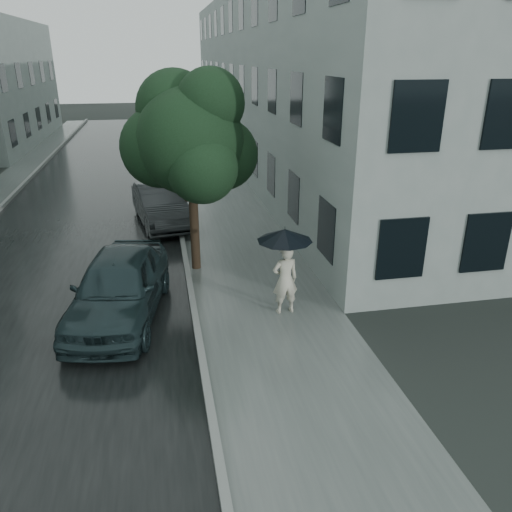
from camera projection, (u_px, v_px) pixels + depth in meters
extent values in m
plane|color=black|center=(278.00, 357.00, 10.36)|extent=(120.00, 120.00, 0.00)
cube|color=slate|center=(219.00, 201.00, 21.31)|extent=(3.50, 60.00, 0.01)
cube|color=slate|center=(176.00, 201.00, 20.96)|extent=(0.15, 60.00, 0.15)
cube|color=black|center=(90.00, 208.00, 20.37)|extent=(6.85, 60.00, 0.00)
cube|color=gray|center=(295.00, 80.00, 27.37)|extent=(7.00, 36.00, 9.00)
cube|color=black|center=(232.00, 81.00, 26.76)|extent=(0.08, 32.40, 7.20)
cube|color=black|center=(33.00, 83.00, 34.31)|extent=(0.08, 16.20, 6.40)
imported|color=beige|center=(285.00, 279.00, 11.83)|extent=(0.67, 0.48, 1.72)
cylinder|color=black|center=(284.00, 258.00, 11.58)|extent=(0.02, 0.02, 0.86)
cone|color=black|center=(285.00, 235.00, 11.36)|extent=(1.38, 1.38, 0.28)
cylinder|color=black|center=(285.00, 228.00, 11.30)|extent=(0.02, 0.02, 0.08)
cylinder|color=black|center=(284.00, 276.00, 11.75)|extent=(0.03, 0.03, 0.06)
cylinder|color=#332619|center=(194.00, 226.00, 14.18)|extent=(0.26, 0.26, 2.57)
sphere|color=#19371F|center=(190.00, 141.00, 13.28)|extent=(2.89, 2.89, 2.89)
sphere|color=#19371F|center=(222.00, 154.00, 13.91)|extent=(1.99, 1.99, 1.99)
sphere|color=#19371F|center=(161.00, 147.00, 13.63)|extent=(2.22, 2.22, 2.22)
sphere|color=#19371F|center=(202.00, 168.00, 12.82)|extent=(1.88, 1.88, 1.88)
sphere|color=#19371F|center=(175.00, 108.00, 13.53)|extent=(2.11, 2.11, 2.11)
sphere|color=#19371F|center=(210.00, 103.00, 12.80)|extent=(1.79, 1.79, 1.79)
cylinder|color=black|center=(191.00, 137.00, 21.83)|extent=(0.12, 0.12, 4.92)
cylinder|color=black|center=(194.00, 189.00, 22.72)|extent=(0.28, 0.28, 0.20)
cylinder|color=black|center=(182.00, 77.00, 20.79)|extent=(0.50, 0.23, 0.08)
sphere|color=silver|center=(176.00, 79.00, 20.68)|extent=(0.32, 0.32, 0.32)
imported|color=#1B2C2F|center=(119.00, 286.00, 11.66)|extent=(2.64, 4.89, 1.58)
imported|color=#222527|center=(161.00, 205.00, 18.19)|extent=(2.25, 4.58, 1.44)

